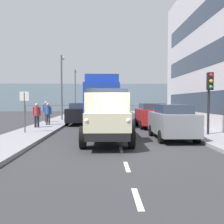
# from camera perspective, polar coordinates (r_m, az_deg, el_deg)

# --- Properties ---
(ground_plane) EXTENTS (80.00, 80.00, 0.00)m
(ground_plane) POSITION_cam_1_polar(r_m,az_deg,el_deg) (21.14, 0.10, -2.55)
(ground_plane) COLOR #2D2D30
(sidewalk_left) EXTENTS (2.39, 42.31, 0.15)m
(sidewalk_left) POSITION_cam_1_polar(r_m,az_deg,el_deg) (21.80, 12.81, -2.26)
(sidewalk_left) COLOR gray
(sidewalk_left) RESTS_ON ground_plane
(sidewalk_right) EXTENTS (2.39, 42.31, 0.15)m
(sidewalk_right) POSITION_cam_1_polar(r_m,az_deg,el_deg) (21.53, -12.78, -2.32)
(sidewalk_right) COLOR gray
(sidewalk_right) RESTS_ON ground_plane
(road_centreline_markings) EXTENTS (0.12, 38.23, 0.01)m
(road_centreline_markings) POSITION_cam_1_polar(r_m,az_deg,el_deg) (20.35, 0.16, -2.74)
(road_centreline_markings) COLOR silver
(road_centreline_markings) RESTS_ON ground_plane
(sea_horizon) EXTENTS (80.00, 0.80, 5.00)m
(sea_horizon) POSITION_cam_1_polar(r_m,az_deg,el_deg) (45.20, -0.80, 3.36)
(sea_horizon) COLOR gray
(sea_horizon) RESTS_ON ground_plane
(seawall_railing) EXTENTS (28.08, 0.08, 1.20)m
(seawall_railing) POSITION_cam_1_polar(r_m,az_deg,el_deg) (41.61, -0.73, 1.25)
(seawall_railing) COLOR #4C5156
(seawall_railing) RESTS_ON ground_plane
(truck_vintage_cream) EXTENTS (2.17, 5.64, 2.43)m
(truck_vintage_cream) POSITION_cam_1_polar(r_m,az_deg,el_deg) (11.07, -1.17, -1.11)
(truck_vintage_cream) COLOR black
(truck_vintage_cream) RESTS_ON ground_plane
(lorry_cargo_blue) EXTENTS (2.58, 8.20, 3.87)m
(lorry_cargo_blue) POSITION_cam_1_polar(r_m,az_deg,el_deg) (19.93, -2.28, 3.11)
(lorry_cargo_blue) COLOR #193899
(lorry_cargo_blue) RESTS_ON ground_plane
(car_grey_kerbside_near) EXTENTS (1.78, 3.82, 1.72)m
(car_grey_kerbside_near) POSITION_cam_1_polar(r_m,az_deg,el_deg) (12.43, 13.68, -2.10)
(car_grey_kerbside_near) COLOR slate
(car_grey_kerbside_near) RESTS_ON ground_plane
(car_red_kerbside_1) EXTENTS (1.92, 4.15, 1.72)m
(car_red_kerbside_1) POSITION_cam_1_polar(r_m,az_deg,el_deg) (17.75, 9.04, -0.66)
(car_red_kerbside_1) COLOR #B21E1E
(car_red_kerbside_1) RESTS_ON ground_plane
(car_black_oppositeside_0) EXTENTS (1.90, 4.43, 1.72)m
(car_black_oppositeside_0) POSITION_cam_1_polar(r_m,az_deg,el_deg) (20.10, -7.39, -0.27)
(car_black_oppositeside_0) COLOR black
(car_black_oppositeside_0) RESTS_ON ground_plane
(pedestrian_strolling) EXTENTS (0.53, 0.34, 1.59)m
(pedestrian_strolling) POSITION_cam_1_polar(r_m,az_deg,el_deg) (16.89, -17.03, -0.28)
(pedestrian_strolling) COLOR black
(pedestrian_strolling) RESTS_ON sidewalk_right
(pedestrian_with_bag) EXTENTS (0.53, 0.34, 1.58)m
(pedestrian_with_bag) POSITION_cam_1_polar(r_m,az_deg,el_deg) (18.53, -14.63, -0.02)
(pedestrian_with_bag) COLOR #383342
(pedestrian_with_bag) RESTS_ON sidewalk_right
(pedestrian_couple_b) EXTENTS (0.53, 0.34, 1.71)m
(pedestrian_couple_b) POSITION_cam_1_polar(r_m,az_deg,el_deg) (21.16, -15.02, 0.50)
(pedestrian_couple_b) COLOR #4C473D
(pedestrian_couple_b) RESTS_ON sidewalk_right
(traffic_light_near) EXTENTS (0.28, 0.41, 3.20)m
(traffic_light_near) POSITION_cam_1_polar(r_m,az_deg,el_deg) (13.70, 21.64, 4.83)
(traffic_light_near) COLOR black
(traffic_light_near) RESTS_ON sidewalk_left
(lamp_post_promenade) EXTENTS (0.32, 1.14, 5.93)m
(lamp_post_promenade) POSITION_cam_1_polar(r_m,az_deg,el_deg) (23.39, -11.54, 7.01)
(lamp_post_promenade) COLOR #59595B
(lamp_post_promenade) RESTS_ON sidewalk_right
(lamp_post_far) EXTENTS (0.32, 1.14, 5.94)m
(lamp_post_far) POSITION_cam_1_polar(r_m,az_deg,el_deg) (33.50, -8.47, 5.70)
(lamp_post_far) COLOR #59595B
(lamp_post_far) RESTS_ON sidewalk_right
(street_sign) EXTENTS (0.50, 0.07, 2.25)m
(street_sign) POSITION_cam_1_polar(r_m,az_deg,el_deg) (14.39, -19.59, 1.60)
(street_sign) COLOR #4C4C4C
(street_sign) RESTS_ON sidewalk_right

